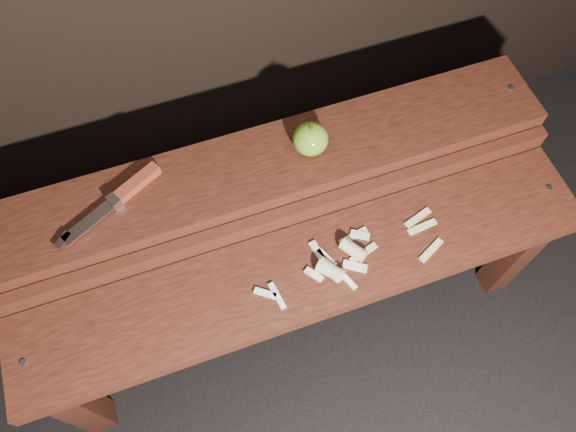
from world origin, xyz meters
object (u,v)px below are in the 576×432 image
object	(u,v)px
apple	(311,139)
bench_rear_tier	(272,183)
knife	(125,192)
bench_front_tier	(307,285)

from	to	relation	value
apple	bench_rear_tier	bearing A→B (deg)	-177.16
apple	knife	world-z (taller)	apple
bench_front_tier	knife	size ratio (longest dim) A/B	5.24
bench_rear_tier	bench_front_tier	bearing A→B (deg)	-90.00
bench_rear_tier	apple	bearing A→B (deg)	2.84
knife	bench_rear_tier	bearing A→B (deg)	-4.11
bench_front_tier	apple	xyz separation A→B (m)	(0.09, 0.23, 0.18)
apple	knife	distance (m)	0.38
bench_rear_tier	knife	xyz separation A→B (m)	(-0.30, 0.02, 0.10)
apple	bench_front_tier	bearing A→B (deg)	-110.68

